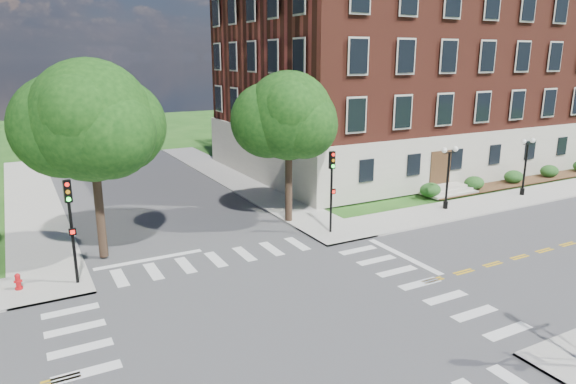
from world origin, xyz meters
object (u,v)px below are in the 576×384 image
traffic_signal_nw (71,218)px  fire_hydrant (18,282)px  traffic_signal_ne (332,181)px  twin_lamp_east (526,163)px  twin_lamp_west (448,174)px

traffic_signal_nw → fire_hydrant: traffic_signal_nw is taller
traffic_signal_ne → twin_lamp_east: traffic_signal_ne is taller
twin_lamp_east → fire_hydrant: bearing=-179.6°
traffic_signal_ne → fire_hydrant: (-16.35, 0.08, -2.72)m
traffic_signal_ne → twin_lamp_west: 9.53m
traffic_signal_ne → twin_lamp_west: bearing=2.2°
traffic_signal_ne → traffic_signal_nw: 13.97m
traffic_signal_ne → twin_lamp_west: size_ratio=1.13×
traffic_signal_nw → fire_hydrant: size_ratio=6.40×
twin_lamp_east → twin_lamp_west: bearing=179.5°
fire_hydrant → twin_lamp_east: bearing=0.4°
traffic_signal_ne → twin_lamp_east: bearing=1.0°
twin_lamp_west → twin_lamp_east: same height
traffic_signal_nw → twin_lamp_east: bearing=1.3°
twin_lamp_west → twin_lamp_east: bearing=-0.5°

